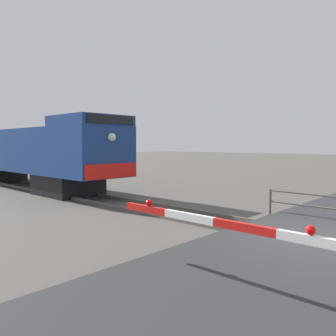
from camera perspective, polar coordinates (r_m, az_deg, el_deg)
ground_plane at (r=9.72m, az=25.19°, el=-11.56°), size 160.00×160.00×0.00m
rail_track_left at (r=9.04m, az=23.78°, el=-12.19°), size 0.08×80.00×0.15m
rail_track_right at (r=10.36m, az=26.44°, el=-10.20°), size 0.08×80.00×0.15m
road_surface at (r=9.70m, az=25.21°, el=-11.09°), size 36.00×4.76×0.16m
locomotive at (r=21.45m, az=-22.34°, el=2.37°), size 2.88×16.25×3.84m
guard_railing at (r=12.08m, az=22.60°, el=-5.45°), size 0.08×2.75×0.95m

